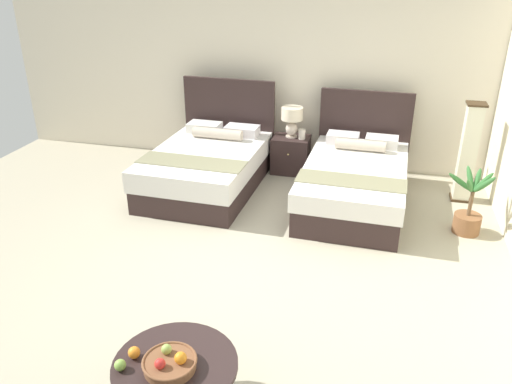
# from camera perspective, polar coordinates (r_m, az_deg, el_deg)

# --- Properties ---
(ground_plane) EXTENTS (9.31, 10.00, 0.02)m
(ground_plane) POSITION_cam_1_polar(r_m,az_deg,el_deg) (5.41, -1.59, -8.61)
(ground_plane) COLOR #AEA58C
(wall_back) EXTENTS (9.31, 0.12, 2.85)m
(wall_back) POSITION_cam_1_polar(r_m,az_deg,el_deg) (7.79, 4.72, 13.34)
(wall_back) COLOR beige
(wall_back) RESTS_ON ground
(bed_near_window) EXTENTS (1.46, 2.13, 1.34)m
(bed_near_window) POSITION_cam_1_polar(r_m,az_deg,el_deg) (7.12, -5.40, 3.00)
(bed_near_window) COLOR #2E201F
(bed_near_window) RESTS_ON ground
(bed_near_corner) EXTENTS (1.37, 2.27, 1.26)m
(bed_near_corner) POSITION_cam_1_polar(r_m,az_deg,el_deg) (6.77, 11.00, 1.30)
(bed_near_corner) COLOR #2E201F
(bed_near_corner) RESTS_ON ground
(nightstand) EXTENTS (0.54, 0.44, 0.55)m
(nightstand) POSITION_cam_1_polar(r_m,az_deg,el_deg) (7.67, 3.90, 4.20)
(nightstand) COLOR #2E201F
(nightstand) RESTS_ON ground
(table_lamp) EXTENTS (0.31, 0.31, 0.45)m
(table_lamp) POSITION_cam_1_polar(r_m,az_deg,el_deg) (7.51, 4.06, 8.26)
(table_lamp) COLOR beige
(table_lamp) RESTS_ON nightstand
(vase) EXTENTS (0.10, 0.10, 0.15)m
(vase) POSITION_cam_1_polar(r_m,az_deg,el_deg) (7.49, 5.16, 6.49)
(vase) COLOR beige
(vase) RESTS_ON nightstand
(coffee_table) EXTENTS (0.86, 0.86, 0.46)m
(coffee_table) POSITION_cam_1_polar(r_m,az_deg,el_deg) (3.76, -8.93, -19.68)
(coffee_table) COLOR #2E201F
(coffee_table) RESTS_ON ground
(fruit_bowl) EXTENTS (0.37, 0.37, 0.14)m
(fruit_bowl) POSITION_cam_1_polar(r_m,az_deg,el_deg) (3.62, -9.62, -18.34)
(fruit_bowl) COLOR brown
(fruit_bowl) RESTS_ON coffee_table
(loose_apple) EXTENTS (0.08, 0.08, 0.08)m
(loose_apple) POSITION_cam_1_polar(r_m,az_deg,el_deg) (3.69, -14.97, -18.21)
(loose_apple) COLOR #80AA45
(loose_apple) RESTS_ON coffee_table
(loose_orange) EXTENTS (0.08, 0.08, 0.08)m
(loose_orange) POSITION_cam_1_polar(r_m,az_deg,el_deg) (3.75, -13.49, -17.08)
(loose_orange) COLOR orange
(loose_orange) RESTS_ON coffee_table
(floor_lamp_corner) EXTENTS (0.24, 0.24, 1.32)m
(floor_lamp_corner) POSITION_cam_1_polar(r_m,az_deg,el_deg) (7.15, 22.63, 4.04)
(floor_lamp_corner) COLOR #3B2A18
(floor_lamp_corner) RESTS_ON ground
(potted_palm) EXTENTS (0.52, 0.54, 0.85)m
(potted_palm) POSITION_cam_1_polar(r_m,az_deg,el_deg) (6.43, 22.69, -2.20)
(potted_palm) COLOR brown
(potted_palm) RESTS_ON ground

